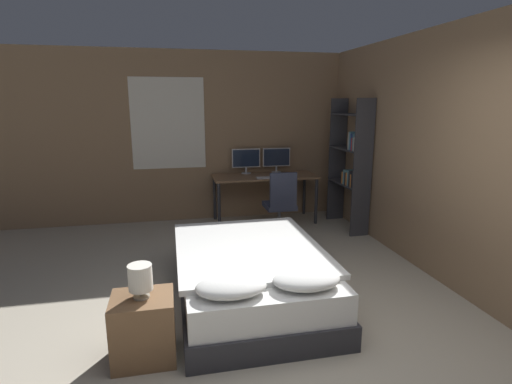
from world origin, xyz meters
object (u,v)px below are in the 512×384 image
(monitor_right, at_px, (276,158))
(bookshelf, at_px, (352,161))
(keyboard, at_px, (268,178))
(bed, at_px, (251,276))
(desk, at_px, (265,181))
(nightstand, at_px, (144,328))
(monitor_left, at_px, (246,159))
(office_chair, at_px, (280,211))
(bedside_lamp, at_px, (140,278))
(computer_mouse, at_px, (285,176))

(monitor_right, bearing_deg, bookshelf, -43.90)
(keyboard, bearing_deg, bed, -107.74)
(desk, bearing_deg, bookshelf, -28.89)
(monitor_right, bearing_deg, nightstand, -119.27)
(monitor_left, bearing_deg, keyboard, -61.53)
(keyboard, xyz_separation_m, bookshelf, (1.18, -0.42, 0.28))
(nightstand, height_order, monitor_right, monitor_right)
(nightstand, height_order, keyboard, keyboard)
(nightstand, xyz_separation_m, monitor_left, (1.46, 3.52, 0.74))
(monitor_left, relative_size, keyboard, 1.28)
(monitor_right, bearing_deg, office_chair, -101.52)
(bedside_lamp, distance_m, office_chair, 3.10)
(bed, height_order, monitor_right, monitor_right)
(monitor_right, distance_m, bookshelf, 1.29)
(bedside_lamp, xyz_separation_m, office_chair, (1.77, 2.52, -0.28))
(monitor_left, distance_m, bookshelf, 1.69)
(nightstand, bearing_deg, office_chair, 54.95)
(bed, distance_m, bedside_lamp, 1.26)
(monitor_left, bearing_deg, computer_mouse, -41.89)
(nightstand, bearing_deg, keyboard, 60.61)
(bed, relative_size, monitor_left, 4.38)
(nightstand, xyz_separation_m, office_chair, (1.77, 2.52, 0.12))
(bedside_lamp, relative_size, office_chair, 0.27)
(nightstand, xyz_separation_m, monitor_right, (1.97, 3.52, 0.74))
(desk, relative_size, monitor_right, 3.57)
(bookshelf, bearing_deg, computer_mouse, 155.38)
(desk, xyz_separation_m, computer_mouse, (0.27, -0.23, 0.10))
(monitor_left, height_order, computer_mouse, monitor_left)
(bed, bearing_deg, office_chair, 66.19)
(bedside_lamp, relative_size, computer_mouse, 3.67)
(desk, xyz_separation_m, keyboard, (-0.00, -0.23, 0.09))
(bed, relative_size, office_chair, 2.11)
(desk, height_order, monitor_right, monitor_right)
(monitor_right, distance_m, office_chair, 1.19)
(office_chair, distance_m, bookshelf, 1.32)
(office_chair, xyz_separation_m, bookshelf, (1.13, 0.11, 0.67))
(keyboard, bearing_deg, bedside_lamp, -119.39)
(nightstand, distance_m, computer_mouse, 3.68)
(nightstand, relative_size, bedside_lamp, 1.97)
(computer_mouse, bearing_deg, monitor_right, 91.75)
(desk, relative_size, office_chair, 1.72)
(bookshelf, bearing_deg, office_chair, -174.57)
(desk, bearing_deg, keyboard, -90.00)
(computer_mouse, bearing_deg, desk, 139.09)
(computer_mouse, relative_size, bookshelf, 0.04)
(bed, bearing_deg, bedside_lamp, -143.99)
(bedside_lamp, bearing_deg, nightstand, 0.00)
(desk, bearing_deg, bedside_lamp, -117.61)
(bed, distance_m, monitor_left, 2.95)
(monitor_left, bearing_deg, office_chair, -72.76)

